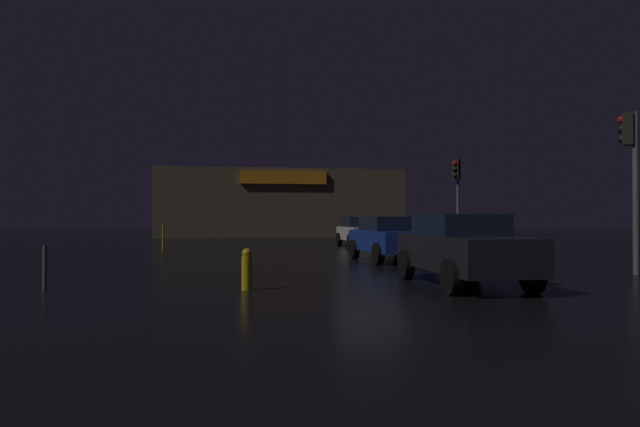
# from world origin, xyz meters

# --- Properties ---
(ground_plane) EXTENTS (120.00, 120.00, 0.00)m
(ground_plane) POSITION_xyz_m (0.00, 0.00, 0.00)
(ground_plane) COLOR black
(store_building) EXTENTS (19.72, 8.21, 5.46)m
(store_building) POSITION_xyz_m (-1.08, 27.08, 2.73)
(store_building) COLOR brown
(store_building) RESTS_ON ground
(traffic_signal_main) EXTENTS (0.42, 0.42, 4.22)m
(traffic_signal_main) POSITION_xyz_m (5.39, 4.98, 3.06)
(traffic_signal_main) COLOR #595B60
(traffic_signal_main) RESTS_ON ground
(traffic_signal_opposite) EXTENTS (0.42, 0.42, 4.26)m
(traffic_signal_opposite) POSITION_xyz_m (5.52, -6.04, 2.94)
(traffic_signal_opposite) COLOR #595B60
(traffic_signal_opposite) RESTS_ON ground
(car_near) EXTENTS (1.97, 3.93, 1.57)m
(car_near) POSITION_xyz_m (1.68, 8.89, 0.82)
(car_near) COLOR silver
(car_near) RESTS_ON ground
(car_far) EXTENTS (2.19, 4.15, 1.54)m
(car_far) POSITION_xyz_m (0.50, -0.69, 0.81)
(car_far) COLOR navy
(car_far) RESTS_ON ground
(car_crossing) EXTENTS (1.89, 4.29, 1.56)m
(car_crossing) POSITION_xyz_m (0.17, -7.49, 0.82)
(car_crossing) COLOR black
(car_crossing) RESTS_ON ground
(fire_hydrant) EXTENTS (0.22, 0.22, 0.86)m
(fire_hydrant) POSITION_xyz_m (-4.53, -7.60, 0.42)
(fire_hydrant) COLOR gold
(fire_hydrant) RESTS_ON ground
(bollard_kerb_a) EXTENTS (0.08, 0.08, 1.25)m
(bollard_kerb_a) POSITION_xyz_m (-8.13, 7.45, 0.62)
(bollard_kerb_a) COLOR gold
(bollard_kerb_a) RESTS_ON ground
(bollard_kerb_b) EXTENTS (0.09, 0.09, 0.91)m
(bollard_kerb_b) POSITION_xyz_m (-8.69, -6.74, 0.46)
(bollard_kerb_b) COLOR #595B60
(bollard_kerb_b) RESTS_ON ground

